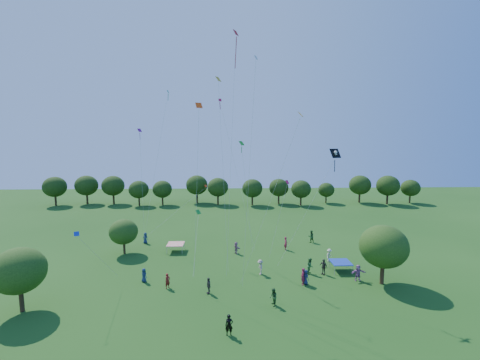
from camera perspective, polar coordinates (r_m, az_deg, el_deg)
name	(u,v)px	position (r m, az deg, el deg)	size (l,w,h in m)	color
near_tree_west	(19,271)	(34.98, -34.65, -13.12)	(4.46, 4.46, 5.79)	#422B19
near_tree_north	(124,232)	(45.74, -20.00, -8.64)	(3.70, 3.70, 4.67)	#422B19
near_tree_east	(384,246)	(37.27, 24.18, -10.73)	(4.92, 4.92, 6.31)	#422B19
treeline	(226,187)	(75.10, -2.42, -1.24)	(88.01, 8.77, 6.77)	#422B19
tent_red_stripe	(176,244)	(45.24, -11.37, -11.11)	(2.20, 2.20, 1.10)	red
tent_blue	(341,262)	(40.05, 17.45, -13.78)	(2.20, 2.20, 1.10)	#18359F
man_in_black	(229,325)	(27.34, -1.95, -24.39)	(0.63, 0.41, 1.69)	black
crowd_person_0	(145,238)	(49.72, -16.48, -9.86)	(0.79, 0.43, 1.61)	navy
crowd_person_1	(303,277)	(35.67, 11.10, -16.49)	(0.67, 0.43, 1.80)	maroon
crowd_person_2	(311,236)	(49.25, 12.50, -9.76)	(0.91, 0.49, 1.84)	#244D21
crowd_person_3	(329,255)	(42.49, 15.56, -12.77)	(1.08, 0.48, 1.65)	beige
crowd_person_4	(323,267)	(38.64, 14.62, -14.69)	(1.06, 0.48, 1.80)	#39352E
crowd_person_5	(236,248)	(43.69, -0.68, -11.97)	(1.49, 0.53, 1.60)	#A46087
crowd_person_6	(306,277)	(35.88, 11.57, -16.55)	(0.78, 0.42, 1.58)	#1A254E
crowd_person_7	(286,243)	(45.46, 8.14, -11.09)	(0.69, 0.44, 1.85)	#9F1C3C
crowd_person_8	(273,297)	(31.38, 5.94, -20.02)	(0.82, 0.44, 1.65)	#274E21
crowd_person_9	(260,267)	(37.52, 3.61, -15.21)	(1.12, 0.50, 1.71)	#A49283
crowd_person_10	(209,286)	(33.48, -5.61, -18.17)	(0.97, 0.44, 1.65)	#49443A
crowd_person_11	(358,273)	(38.19, 20.25, -15.21)	(1.64, 0.59, 1.76)	#975999
crowd_person_12	(144,275)	(37.20, -16.71, -15.90)	(0.73, 0.40, 1.49)	#1B2A4E
crowd_person_13	(168,281)	(35.17, -12.75, -17.11)	(0.58, 0.37, 1.56)	maroon
crowd_person_14	(310,266)	(38.50, 12.37, -14.68)	(0.90, 0.49, 1.82)	#2A622C
pirate_kite	(334,157)	(32.77, 16.30, 3.96)	(5.69, 3.11, 12.97)	black
red_high_kite	(234,85)	(33.60, -1.08, 16.47)	(1.37, 2.58, 24.73)	red
small_kite_0	(284,196)	(38.24, 7.83, -2.83)	(2.37, 0.82, 9.09)	#F20E43
small_kite_1	(198,141)	(32.07, -7.48, 6.90)	(1.04, 1.22, 17.45)	#FF490D
small_kite_2	(220,119)	(35.82, -3.51, 10.79)	(1.38, 4.53, 20.77)	gold
small_kite_3	(198,220)	(37.79, -7.54, -7.02)	(0.67, 6.41, 5.59)	#1A8F24
small_kite_4	(86,244)	(32.23, -25.64, -10.26)	(1.85, 4.89, 6.01)	#1331BE
small_kite_5	(141,151)	(49.40, -17.27, 5.03)	(1.46, 4.20, 15.46)	#8D177D
small_kite_6	(251,142)	(28.84, 1.97, 6.85)	(1.33, 0.60, 21.06)	silver
small_kite_7	(161,135)	(48.15, -13.85, 7.81)	(3.28, 4.51, 21.00)	#0BA77A
small_kite_8	(231,149)	(39.62, -1.60, 5.60)	(4.49, 1.44, 18.80)	red
small_kite_9	(190,200)	(47.86, -8.93, -3.52)	(8.78, 3.77, 7.11)	#FF3C0D
small_kite_10	(285,158)	(28.21, 8.07, 3.97)	(5.30, 2.54, 16.18)	#F99F16
small_kite_11	(244,163)	(37.53, 0.63, 3.02)	(1.81, 1.88, 13.67)	#1D921A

